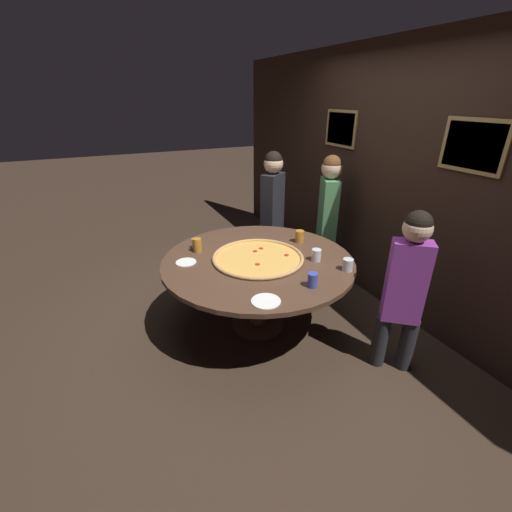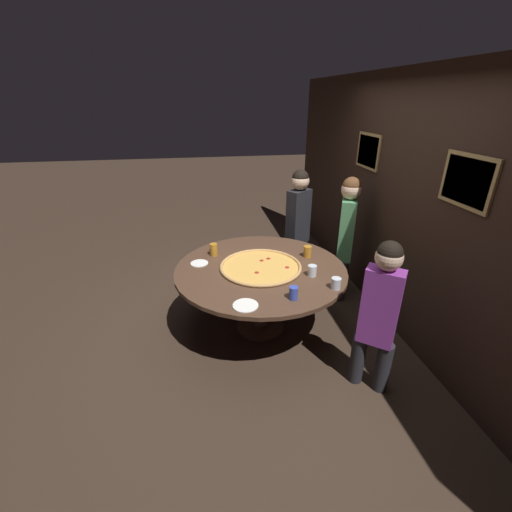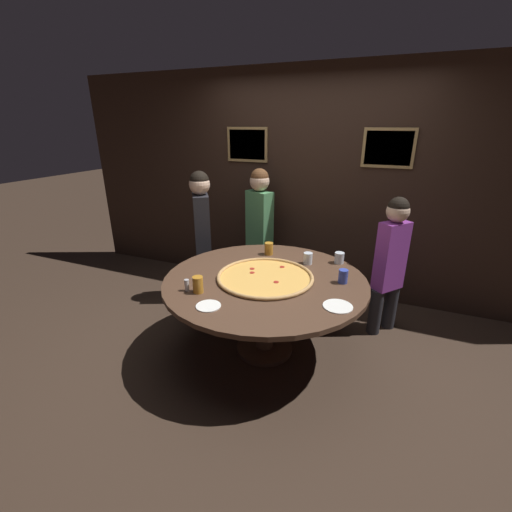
{
  "view_description": "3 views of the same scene",
  "coord_description": "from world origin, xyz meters",
  "px_view_note": "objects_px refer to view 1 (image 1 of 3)",
  "views": [
    {
      "loc": [
        2.54,
        -1.22,
        2.1
      ],
      "look_at": [
        0.01,
        -0.02,
        0.78
      ],
      "focal_mm": 24.0,
      "sensor_mm": 36.0,
      "label": 1
    },
    {
      "loc": [
        3.07,
        -0.59,
        2.33
      ],
      "look_at": [
        0.08,
        -0.06,
        0.91
      ],
      "focal_mm": 24.0,
      "sensor_mm": 36.0,
      "label": 2
    },
    {
      "loc": [
        0.96,
        -2.51,
        1.99
      ],
      "look_at": [
        -0.08,
        -0.0,
        0.93
      ],
      "focal_mm": 24.0,
      "sensor_mm": 36.0,
      "label": 3
    }
  ],
  "objects_px": {
    "drink_cup_far_left": "(313,280)",
    "condiment_shaker": "(194,243)",
    "white_plate_left_side": "(186,262)",
    "giant_pizza": "(257,258)",
    "drink_cup_near_right": "(316,255)",
    "drink_cup_centre_back": "(300,236)",
    "drink_cup_beside_pizza": "(348,265)",
    "white_plate_far_back": "(266,301)",
    "diner_side_right": "(405,285)",
    "drink_cup_near_left": "(197,245)",
    "diner_centre_back": "(273,206)",
    "diner_side_left": "(328,213)",
    "dining_table": "(258,270)"
  },
  "relations": [
    {
      "from": "white_plate_far_back",
      "to": "diner_side_left",
      "type": "xyz_separation_m",
      "value": [
        -1.19,
        1.4,
        0.12
      ]
    },
    {
      "from": "giant_pizza",
      "to": "diner_side_left",
      "type": "bearing_deg",
      "value": 114.25
    },
    {
      "from": "drink_cup_far_left",
      "to": "white_plate_far_back",
      "type": "bearing_deg",
      "value": -85.16
    },
    {
      "from": "diner_side_left",
      "to": "drink_cup_near_left",
      "type": "bearing_deg",
      "value": 119.04
    },
    {
      "from": "diner_centre_back",
      "to": "diner_side_left",
      "type": "bearing_deg",
      "value": -83.49
    },
    {
      "from": "drink_cup_near_right",
      "to": "condiment_shaker",
      "type": "bearing_deg",
      "value": -128.93
    },
    {
      "from": "condiment_shaker",
      "to": "diner_centre_back",
      "type": "distance_m",
      "value": 1.29
    },
    {
      "from": "dining_table",
      "to": "drink_cup_near_left",
      "type": "bearing_deg",
      "value": -130.98
    },
    {
      "from": "drink_cup_near_right",
      "to": "drink_cup_centre_back",
      "type": "bearing_deg",
      "value": 168.05
    },
    {
      "from": "drink_cup_near_left",
      "to": "white_plate_far_back",
      "type": "bearing_deg",
      "value": 10.44
    },
    {
      "from": "drink_cup_near_right",
      "to": "white_plate_far_back",
      "type": "distance_m",
      "value": 0.83
    },
    {
      "from": "drink_cup_far_left",
      "to": "diner_side_left",
      "type": "xyz_separation_m",
      "value": [
        -1.15,
        0.97,
        0.06
      ]
    },
    {
      "from": "drink_cup_near_right",
      "to": "drink_cup_beside_pizza",
      "type": "bearing_deg",
      "value": 26.41
    },
    {
      "from": "drink_cup_far_left",
      "to": "white_plate_left_side",
      "type": "relative_size",
      "value": 0.64
    },
    {
      "from": "drink_cup_near_left",
      "to": "drink_cup_far_left",
      "type": "distance_m",
      "value": 1.2
    },
    {
      "from": "drink_cup_far_left",
      "to": "drink_cup_beside_pizza",
      "type": "bearing_deg",
      "value": 103.89
    },
    {
      "from": "drink_cup_far_left",
      "to": "condiment_shaker",
      "type": "height_order",
      "value": "drink_cup_far_left"
    },
    {
      "from": "white_plate_left_side",
      "to": "giant_pizza",
      "type": "bearing_deg",
      "value": 71.68
    },
    {
      "from": "drink_cup_beside_pizza",
      "to": "condiment_shaker",
      "type": "height_order",
      "value": "drink_cup_beside_pizza"
    },
    {
      "from": "drink_cup_near_right",
      "to": "diner_centre_back",
      "type": "relative_size",
      "value": 0.07
    },
    {
      "from": "dining_table",
      "to": "condiment_shaker",
      "type": "distance_m",
      "value": 0.69
    },
    {
      "from": "drink_cup_far_left",
      "to": "white_plate_left_side",
      "type": "height_order",
      "value": "drink_cup_far_left"
    },
    {
      "from": "dining_table",
      "to": "white_plate_left_side",
      "type": "xyz_separation_m",
      "value": [
        -0.21,
        -0.62,
        0.12
      ]
    },
    {
      "from": "white_plate_far_back",
      "to": "diner_side_right",
      "type": "bearing_deg",
      "value": 73.28
    },
    {
      "from": "drink_cup_centre_back",
      "to": "white_plate_left_side",
      "type": "bearing_deg",
      "value": -91.47
    },
    {
      "from": "drink_cup_near_left",
      "to": "diner_centre_back",
      "type": "distance_m",
      "value": 1.32
    },
    {
      "from": "dining_table",
      "to": "diner_side_right",
      "type": "bearing_deg",
      "value": 38.58
    },
    {
      "from": "white_plate_far_back",
      "to": "condiment_shaker",
      "type": "bearing_deg",
      "value": -169.97
    },
    {
      "from": "drink_cup_near_left",
      "to": "white_plate_left_side",
      "type": "bearing_deg",
      "value": -41.51
    },
    {
      "from": "drink_cup_near_left",
      "to": "giant_pizza",
      "type": "bearing_deg",
      "value": 48.97
    },
    {
      "from": "diner_side_left",
      "to": "drink_cup_beside_pizza",
      "type": "bearing_deg",
      "value": 176.95
    },
    {
      "from": "dining_table",
      "to": "condiment_shaker",
      "type": "bearing_deg",
      "value": -136.76
    },
    {
      "from": "white_plate_left_side",
      "to": "diner_side_right",
      "type": "distance_m",
      "value": 1.83
    },
    {
      "from": "dining_table",
      "to": "condiment_shaker",
      "type": "height_order",
      "value": "condiment_shaker"
    },
    {
      "from": "dining_table",
      "to": "diner_side_right",
      "type": "height_order",
      "value": "diner_side_right"
    },
    {
      "from": "drink_cup_beside_pizza",
      "to": "drink_cup_near_left",
      "type": "bearing_deg",
      "value": -131.25
    },
    {
      "from": "drink_cup_centre_back",
      "to": "white_plate_far_back",
      "type": "bearing_deg",
      "value": -43.75
    },
    {
      "from": "diner_side_left",
      "to": "diner_centre_back",
      "type": "bearing_deg",
      "value": 64.8
    },
    {
      "from": "drink_cup_near_right",
      "to": "white_plate_left_side",
      "type": "distance_m",
      "value": 1.17
    },
    {
      "from": "white_plate_far_back",
      "to": "dining_table",
      "type": "bearing_deg",
      "value": 159.06
    },
    {
      "from": "drink_cup_centre_back",
      "to": "drink_cup_beside_pizza",
      "type": "height_order",
      "value": "drink_cup_centre_back"
    },
    {
      "from": "drink_cup_beside_pizza",
      "to": "white_plate_left_side",
      "type": "xyz_separation_m",
      "value": [
        -0.73,
        -1.21,
        -0.05
      ]
    },
    {
      "from": "white_plate_left_side",
      "to": "white_plate_far_back",
      "type": "relative_size",
      "value": 0.84
    },
    {
      "from": "drink_cup_near_right",
      "to": "condiment_shaker",
      "type": "distance_m",
      "value": 1.19
    },
    {
      "from": "giant_pizza",
      "to": "diner_centre_back",
      "type": "xyz_separation_m",
      "value": [
        -1.04,
        0.7,
        0.11
      ]
    },
    {
      "from": "drink_cup_beside_pizza",
      "to": "diner_side_left",
      "type": "distance_m",
      "value": 1.18
    },
    {
      "from": "drink_cup_far_left",
      "to": "drink_cup_near_right",
      "type": "bearing_deg",
      "value": 142.15
    },
    {
      "from": "giant_pizza",
      "to": "white_plate_far_back",
      "type": "distance_m",
      "value": 0.72
    },
    {
      "from": "white_plate_far_back",
      "to": "condiment_shaker",
      "type": "relative_size",
      "value": 2.24
    },
    {
      "from": "diner_side_right",
      "to": "diner_centre_back",
      "type": "bearing_deg",
      "value": -49.03
    }
  ]
}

